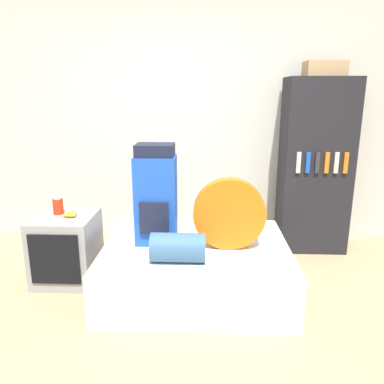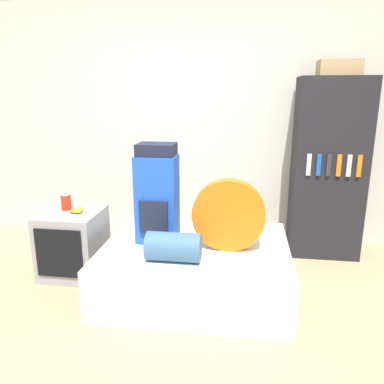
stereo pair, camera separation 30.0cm
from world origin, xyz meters
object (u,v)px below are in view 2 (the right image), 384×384
Objects in this scene: tent_bag at (229,215)px; bookshelf at (328,169)px; sleeping_roll at (174,247)px; television at (73,243)px; canister at (66,202)px; cardboard_box at (339,68)px; backpack at (157,195)px.

bookshelf reaches higher than tent_bag.
bookshelf is (1.33, 1.29, 0.37)m from sleeping_roll.
bookshelf reaches higher than television.
cardboard_box is (2.44, 0.78, 1.19)m from canister.
cardboard_box is at bearing 17.72° from canister.
tent_bag is at bearing -7.33° from television.
sleeping_roll is (-0.39, -0.27, -0.18)m from tent_bag.
sleeping_roll is at bearing -136.03° from cardboard_box.
television is at bearing 174.54° from backpack.
canister is at bearing 170.61° from tent_bag.
cardboard_box reaches higher than television.
backpack is 5.46× the size of canister.
canister is at bearing 170.93° from backpack.
tent_bag is at bearing 34.93° from sleeping_roll.
canister is 0.09× the size of bookshelf.
backpack is at bearing -149.33° from bookshelf.
bookshelf is at bearing 19.48° from television.
sleeping_roll is 1.08× the size of cardboard_box.
backpack is 0.91m from canister.
cardboard_box reaches higher than backpack.
sleeping_roll is 2.30m from cardboard_box.
backpack is at bearing -9.07° from canister.
backpack reaches higher than sleeping_roll.
tent_bag reaches higher than television.
cardboard_box is (1.55, 0.92, 1.04)m from backpack.
backpack is at bearing -149.35° from cardboard_box.
tent_bag is 3.80× the size of canister.
backpack is at bearing 170.14° from tent_bag.
canister is at bearing -162.36° from bookshelf.
television is at bearing 172.67° from tent_bag.
tent_bag is 0.51m from sleeping_roll.
tent_bag is 1.82m from cardboard_box.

